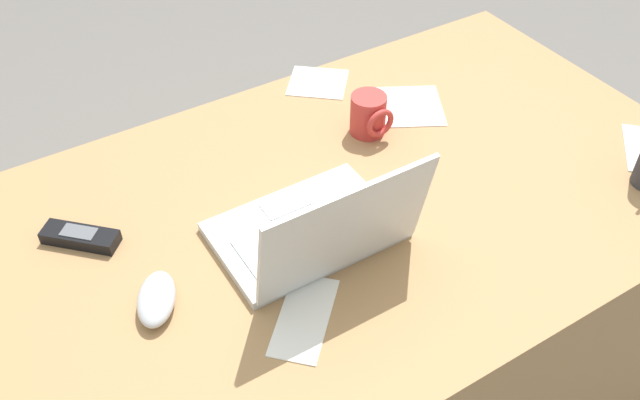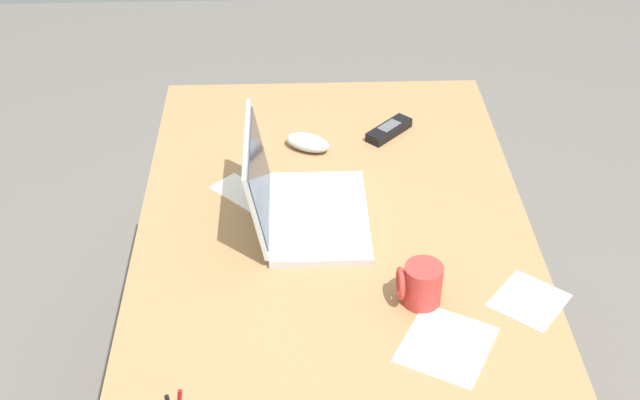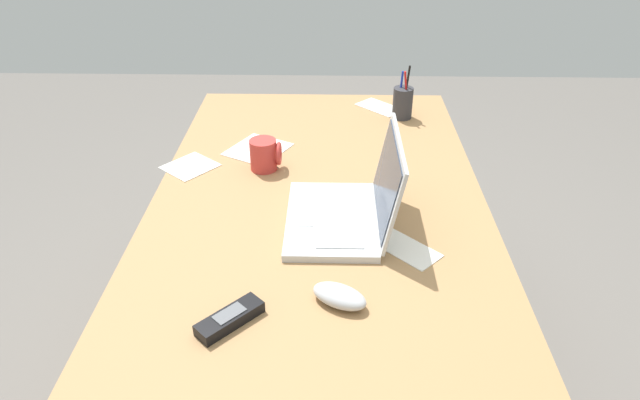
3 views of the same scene
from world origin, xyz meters
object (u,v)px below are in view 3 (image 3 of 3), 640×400
at_px(laptop, 349,207).
at_px(cordless_phone, 230,318).
at_px(coffee_mug_white, 265,155).
at_px(computer_mouse, 339,296).
at_px(pen_holder, 403,102).

relative_size(laptop, cordless_phone, 2.50).
height_order(laptop, coffee_mug_white, laptop).
bearing_deg(computer_mouse, coffee_mug_white, -131.33).
xyz_separation_m(coffee_mug_white, cordless_phone, (0.62, -0.00, -0.03)).
distance_m(cordless_phone, pen_holder, 1.08).
distance_m(coffee_mug_white, cordless_phone, 0.62).
relative_size(laptop, computer_mouse, 2.79).
relative_size(computer_mouse, cordless_phone, 0.89).
height_order(computer_mouse, cordless_phone, computer_mouse).
xyz_separation_m(laptop, computer_mouse, (0.29, -0.03, -0.03)).
xyz_separation_m(coffee_mug_white, pen_holder, (-0.37, 0.42, 0.01)).
xyz_separation_m(laptop, pen_holder, (-0.64, 0.19, 0.01)).
height_order(cordless_phone, pen_holder, pen_holder).
bearing_deg(coffee_mug_white, computer_mouse, 20.21).
distance_m(computer_mouse, cordless_phone, 0.22).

